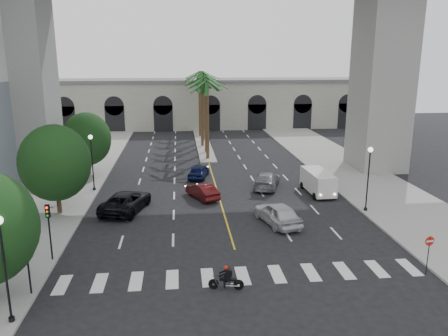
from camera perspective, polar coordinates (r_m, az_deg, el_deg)
ground at (r=27.00m, az=1.98°, el=-12.39°), size 140.00×140.00×0.00m
sidewalk_left at (r=42.34m, az=-21.60°, el=-3.32°), size 8.00×100.00×0.15m
sidewalk_right at (r=44.69m, az=18.65°, el=-2.18°), size 8.00×100.00×0.15m
median at (r=63.15m, az=-2.75°, el=3.21°), size 2.00×24.00×0.20m
pier_building at (r=79.38m, az=-3.49°, el=8.48°), size 71.00×10.50×8.50m
palm_a at (r=52.11m, az=-2.22°, el=10.87°), size 3.20×3.20×10.30m
palm_b at (r=56.09m, az=-2.40°, el=11.39°), size 3.20×3.20×10.60m
palm_c at (r=60.09m, az=-2.93°, el=11.12°), size 3.20×3.20×10.10m
palm_d at (r=64.06m, az=-2.82°, el=11.97°), size 3.20×3.20×10.90m
palm_e at (r=68.06m, az=-3.22°, el=11.70°), size 3.20×3.20×10.40m
palm_f at (r=72.06m, az=-3.14°, el=12.06°), size 3.20×3.20×10.70m
street_tree_mid at (r=36.11m, az=-21.19°, el=0.62°), size 5.44×5.44×7.21m
street_tree_far at (r=47.61m, az=-17.51°, el=3.62°), size 5.04×5.04×6.68m
lamp_post_left_near at (r=22.36m, az=-26.82°, el=-10.76°), size 0.40×0.40×5.35m
lamp_post_left_far at (r=41.66m, az=-16.87°, el=1.28°), size 0.40×0.40×5.35m
lamp_post_right at (r=36.28m, az=18.35°, el=-0.69°), size 0.40×0.40×5.35m
traffic_signal_near at (r=24.74m, az=-24.40°, el=-9.90°), size 0.25×0.18×3.65m
traffic_signal_far at (r=28.28m, az=-21.92°, el=-6.66°), size 0.25×0.18×3.65m
motorcycle_rider at (r=24.05m, az=0.41°, el=-14.25°), size 1.91×0.55×1.38m
car_a at (r=32.93m, az=7.03°, el=-5.89°), size 3.17×5.24×1.67m
car_b at (r=38.63m, az=-2.85°, el=-3.01°), size 3.00×4.34×1.36m
car_c at (r=36.30m, az=-12.68°, el=-4.25°), size 4.26×6.41×1.64m
car_d at (r=41.96m, az=5.60°, el=-1.57°), size 3.66×5.55×1.50m
car_e at (r=45.24m, az=-3.34°, el=-0.40°), size 2.64×4.50×1.44m
cargo_van at (r=40.64m, az=12.18°, el=-1.74°), size 2.15×4.96×2.08m
pedestrian_a at (r=30.93m, az=-25.00°, el=-8.33°), size 0.64×0.48×1.58m
pedestrian_b at (r=34.15m, az=-24.64°, el=-6.14°), size 0.86×0.70×1.65m
do_not_enter_sign at (r=27.62m, az=25.20°, el=-9.31°), size 0.57×0.09×2.34m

